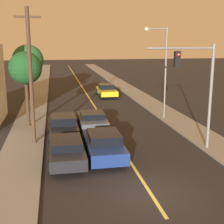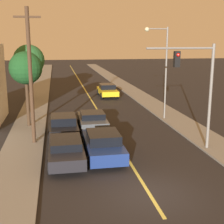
{
  "view_description": "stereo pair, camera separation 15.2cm",
  "coord_description": "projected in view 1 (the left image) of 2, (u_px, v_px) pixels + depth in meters",
  "views": [
    {
      "loc": [
        -3.97,
        -11.94,
        6.55
      ],
      "look_at": [
        0.0,
        9.28,
        1.6
      ],
      "focal_mm": 50.0,
      "sensor_mm": 36.0,
      "label": 1
    },
    {
      "loc": [
        -3.82,
        -11.97,
        6.55
      ],
      "look_at": [
        0.0,
        9.28,
        1.6
      ],
      "focal_mm": 50.0,
      "sensor_mm": 36.0,
      "label": 2
    }
  ],
  "objects": [
    {
      "name": "traffic_signal_mast",
      "position": [
        198.0,
        80.0,
        18.18
      ],
      "size": [
        4.11,
        0.42,
        6.27
      ],
      "color": "slate",
      "rests_on": "ground"
    },
    {
      "name": "car_near_lane_front",
      "position": [
        104.0,
        144.0,
        17.73
      ],
      "size": [
        2.1,
        4.73,
        1.54
      ],
      "color": "navy",
      "rests_on": "ground"
    },
    {
      "name": "streetlamp_right",
      "position": [
        161.0,
        61.0,
        25.45
      ],
      "size": [
        1.96,
        0.36,
        7.5
      ],
      "color": "slate",
      "rests_on": "ground"
    },
    {
      "name": "utility_pole_left",
      "position": [
        31.0,
        75.0,
        19.22
      ],
      "size": [
        1.6,
        0.24,
        8.41
      ],
      "color": "#422D1E",
      "rests_on": "ground"
    },
    {
      "name": "tree_left_near",
      "position": [
        25.0,
        68.0,
        23.19
      ],
      "size": [
        2.46,
        2.46,
        5.68
      ],
      "color": "#3D2B1C",
      "rests_on": "ground"
    },
    {
      "name": "tree_left_far",
      "position": [
        28.0,
        60.0,
        33.99
      ],
      "size": [
        3.39,
        3.39,
        6.05
      ],
      "color": "#3D2B1C",
      "rests_on": "ground"
    },
    {
      "name": "sidewalk_left",
      "position": [
        40.0,
        85.0,
        47.02
      ],
      "size": [
        2.5,
        80.0,
        0.12
      ],
      "color": "gray",
      "rests_on": "ground"
    },
    {
      "name": "car_near_lane_second",
      "position": [
        92.0,
        121.0,
        22.78
      ],
      "size": [
        2.02,
        4.09,
        1.51
      ],
      "color": "#474C51",
      "rests_on": "ground"
    },
    {
      "name": "road_surface",
      "position": [
        80.0,
        84.0,
        48.11
      ],
      "size": [
        9.55,
        80.0,
        0.01
      ],
      "color": "black",
      "rests_on": "ground"
    },
    {
      "name": "ground_plane",
      "position": [
        151.0,
        194.0,
        13.62
      ],
      "size": [
        200.0,
        200.0,
        0.0
      ],
      "primitive_type": "plane",
      "color": "black"
    },
    {
      "name": "car_outer_lane_front",
      "position": [
        67.0,
        149.0,
        17.07
      ],
      "size": [
        1.97,
        4.81,
        1.38
      ],
      "color": "black",
      "rests_on": "ground"
    },
    {
      "name": "sidewalk_right",
      "position": [
        118.0,
        83.0,
        49.18
      ],
      "size": [
        2.5,
        80.0,
        0.12
      ],
      "color": "gray",
      "rests_on": "ground"
    },
    {
      "name": "car_far_oncoming",
      "position": [
        106.0,
        90.0,
        37.22
      ],
      "size": [
        2.06,
        4.8,
        1.5
      ],
      "rotation": [
        0.0,
        0.0,
        3.14
      ],
      "color": "gold",
      "rests_on": "ground"
    },
    {
      "name": "car_outer_lane_second",
      "position": [
        64.0,
        125.0,
        21.78
      ],
      "size": [
        2.03,
        4.59,
        1.51
      ],
      "color": "black",
      "rests_on": "ground"
    }
  ]
}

